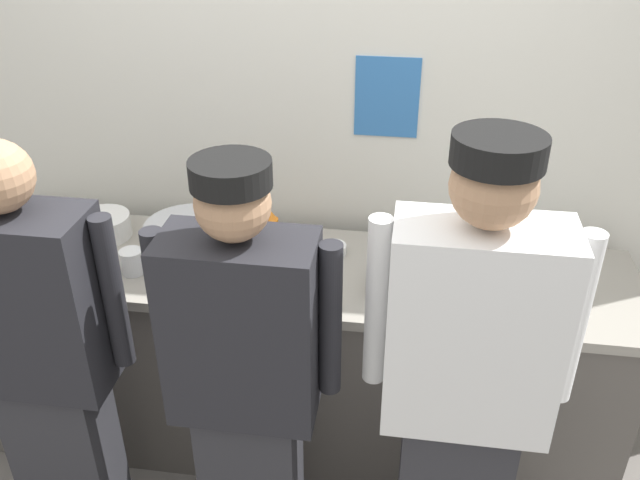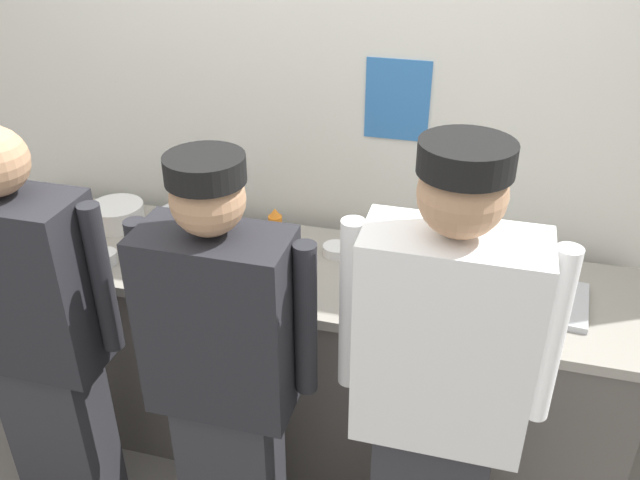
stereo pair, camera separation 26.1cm
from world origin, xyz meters
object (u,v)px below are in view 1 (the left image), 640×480
mixing_bowl_steel (191,239)px  squeeze_bottle_spare (272,233)px  chef_near_left (44,361)px  squeeze_bottle_secondary (69,250)px  squeeze_bottle_primary (281,255)px  chef_far_right (465,389)px  sheet_tray (517,282)px  deli_cup (132,262)px  plate_stack_front (103,226)px  ramekin_red_sauce (333,249)px  ramekin_yellow_sauce (34,253)px  chef_center (246,384)px  ramekin_orange_sauce (99,270)px  plate_stack_rear (398,280)px

mixing_bowl_steel → squeeze_bottle_spare: squeeze_bottle_spare is taller
chef_near_left → squeeze_bottle_secondary: size_ratio=8.32×
squeeze_bottle_primary → squeeze_bottle_secondary: squeeze_bottle_secondary is taller
squeeze_bottle_spare → chef_near_left: bearing=-130.1°
chef_far_right → squeeze_bottle_primary: bearing=139.6°
sheet_tray → deli_cup: (-1.47, -0.13, 0.04)m
chef_near_left → squeeze_bottle_primary: (0.69, 0.57, 0.13)m
plate_stack_front → deli_cup: bearing=-47.8°
squeeze_bottle_primary → chef_near_left: bearing=-140.4°
squeeze_bottle_primary → ramekin_red_sauce: size_ratio=1.73×
deli_cup → ramekin_yellow_sauce: bearing=173.5°
chef_center → squeeze_bottle_secondary: 0.95m
chef_far_right → squeeze_bottle_spare: chef_far_right is taller
mixing_bowl_steel → ramekin_yellow_sauce: mixing_bowl_steel is taller
squeeze_bottle_primary → chef_center: bearing=-90.2°
squeeze_bottle_spare → ramekin_yellow_sauce: squeeze_bottle_spare is taller
mixing_bowl_steel → ramekin_orange_sauce: bearing=-144.3°
mixing_bowl_steel → squeeze_bottle_spare: size_ratio=1.95×
squeeze_bottle_spare → ramekin_orange_sauce: squeeze_bottle_spare is taller
chef_center → ramekin_orange_sauce: 0.84m
plate_stack_front → squeeze_bottle_primary: size_ratio=1.25×
squeeze_bottle_secondary → deli_cup: bearing=6.4°
chef_far_right → squeeze_bottle_spare: (-0.75, 0.74, 0.07)m
chef_far_right → plate_stack_front: size_ratio=7.58×
ramekin_red_sauce → mixing_bowl_steel: bearing=-171.4°
mixing_bowl_steel → ramekin_red_sauce: bearing=8.6°
squeeze_bottle_spare → ramekin_red_sauce: squeeze_bottle_spare is taller
plate_stack_front → squeeze_bottle_secondary: 0.29m
plate_stack_front → sheet_tray: size_ratio=0.47×
mixing_bowl_steel → squeeze_bottle_secondary: squeeze_bottle_secondary is taller
chef_near_left → squeeze_bottle_primary: 0.91m
sheet_tray → squeeze_bottle_primary: bearing=-176.1°
mixing_bowl_steel → squeeze_bottle_spare: bearing=11.0°
chef_center → squeeze_bottle_primary: chef_center is taller
squeeze_bottle_secondary → ramekin_red_sauce: (0.99, 0.28, -0.07)m
chef_center → sheet_tray: 1.10m
squeeze_bottle_primary → deli_cup: squeeze_bottle_primary is taller
ramekin_orange_sauce → chef_far_right: bearing=-18.6°
chef_near_left → ramekin_yellow_sauce: chef_near_left is taller
chef_far_right → squeeze_bottle_primary: size_ratio=9.49×
chef_far_right → mixing_bowl_steel: size_ratio=4.75×
chef_far_right → plate_stack_rear: chef_far_right is taller
sheet_tray → chef_center: bearing=-144.3°
deli_cup → chef_center: bearing=-41.8°
squeeze_bottle_secondary → deli_cup: 0.24m
plate_stack_rear → squeeze_bottle_secondary: 1.26m
chef_near_left → squeeze_bottle_spare: 0.97m
chef_center → squeeze_bottle_spare: bearing=95.4°
chef_center → squeeze_bottle_primary: (0.00, 0.58, 0.13)m
chef_near_left → squeeze_bottle_secondary: chef_near_left is taller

